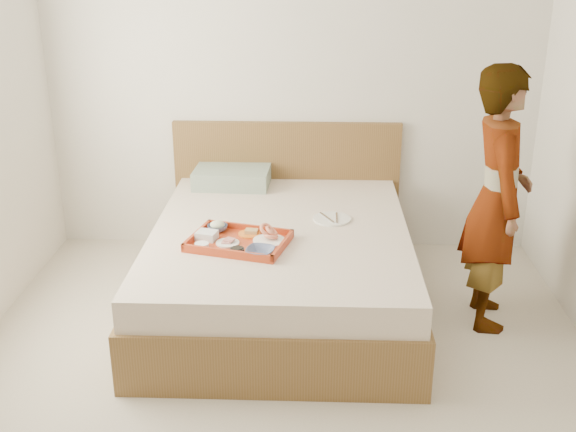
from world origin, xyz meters
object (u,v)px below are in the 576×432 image
(tray, at_px, (239,241))
(dinner_plate, at_px, (332,219))
(bed, at_px, (281,267))
(person, at_px, (497,199))

(tray, bearing_deg, dinner_plate, 51.70)
(bed, xyz_separation_m, dinner_plate, (0.32, 0.15, 0.27))
(tray, distance_m, person, 1.51)
(bed, xyz_separation_m, tray, (-0.23, -0.26, 0.29))
(tray, xyz_separation_m, dinner_plate, (0.54, 0.41, -0.02))
(tray, relative_size, dinner_plate, 2.30)
(tray, height_order, dinner_plate, tray)
(tray, xyz_separation_m, person, (1.48, 0.15, 0.22))
(person, bearing_deg, tray, 99.30)
(bed, bearing_deg, dinner_plate, 25.22)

